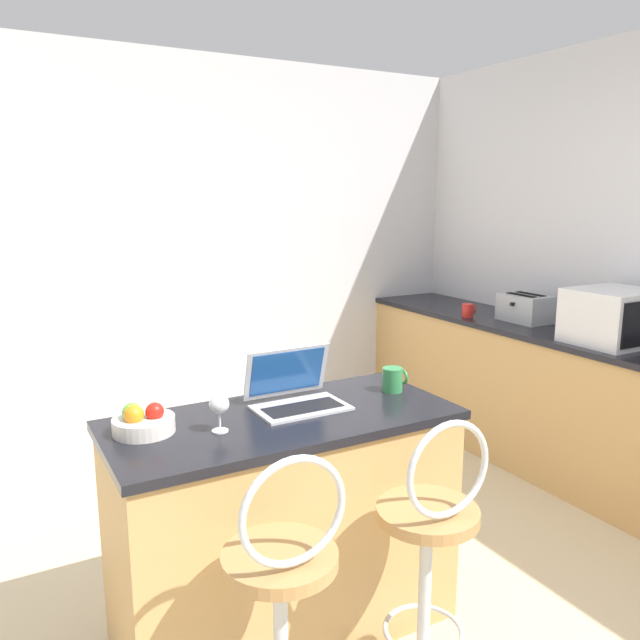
{
  "coord_description": "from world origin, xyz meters",
  "views": [
    {
      "loc": [
        -1.27,
        -1.37,
        1.7
      ],
      "look_at": [
        0.45,
        1.71,
        0.99
      ],
      "focal_mm": 35.0,
      "sensor_mm": 36.0,
      "label": 1
    }
  ],
  "objects": [
    {
      "name": "wall_back",
      "position": [
        0.0,
        2.73,
        1.3
      ],
      "size": [
        12.0,
        0.06,
        2.6
      ],
      "color": "silver",
      "rests_on": "ground_plane"
    },
    {
      "name": "breakfast_bar",
      "position": [
        -0.31,
        0.63,
        0.45
      ],
      "size": [
        1.31,
        0.6,
        0.89
      ],
      "color": "tan",
      "rests_on": "ground_plane"
    },
    {
      "name": "counter_right",
      "position": [
        1.8,
        1.1,
        0.45
      ],
      "size": [
        0.59,
        3.23,
        0.89
      ],
      "color": "tan",
      "rests_on": "ground_plane"
    },
    {
      "name": "bar_stool_near",
      "position": [
        -0.58,
        0.09,
        0.48
      ],
      "size": [
        0.4,
        0.4,
        1.02
      ],
      "color": "silver",
      "rests_on": "ground_plane"
    },
    {
      "name": "bar_stool_far",
      "position": [
        -0.04,
        0.09,
        0.48
      ],
      "size": [
        0.4,
        0.4,
        1.02
      ],
      "color": "silver",
      "rests_on": "ground_plane"
    },
    {
      "name": "laptop",
      "position": [
        -0.22,
        0.72,
        0.94
      ],
      "size": [
        0.35,
        0.27,
        0.22
      ],
      "color": "#B7BABF",
      "rests_on": "breakfast_bar"
    },
    {
      "name": "microwave",
      "position": [
        1.79,
        0.79,
        1.04
      ],
      "size": [
        0.45,
        0.4,
        0.3
      ],
      "color": "silver",
      "rests_on": "counter_right"
    },
    {
      "name": "toaster",
      "position": [
        1.83,
        1.46,
        0.98
      ],
      "size": [
        0.24,
        0.32,
        0.18
      ],
      "color": "#9EA3A8",
      "rests_on": "counter_right"
    },
    {
      "name": "mug_green",
      "position": [
        0.22,
        0.67,
        0.94
      ],
      "size": [
        0.1,
        0.08,
        0.1
      ],
      "color": "#338447",
      "rests_on": "breakfast_bar"
    },
    {
      "name": "fruit_bowl",
      "position": [
        -0.81,
        0.71,
        0.93
      ],
      "size": [
        0.21,
        0.21,
        0.11
      ],
      "color": "silver",
      "rests_on": "breakfast_bar"
    },
    {
      "name": "wine_glass_tall",
      "position": [
        -0.57,
        0.59,
        0.98
      ],
      "size": [
        0.07,
        0.07,
        0.14
      ],
      "color": "silver",
      "rests_on": "breakfast_bar"
    },
    {
      "name": "mug_red",
      "position": [
        1.61,
        1.75,
        0.93
      ],
      "size": [
        0.09,
        0.08,
        0.09
      ],
      "color": "red",
      "rests_on": "counter_right"
    }
  ]
}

